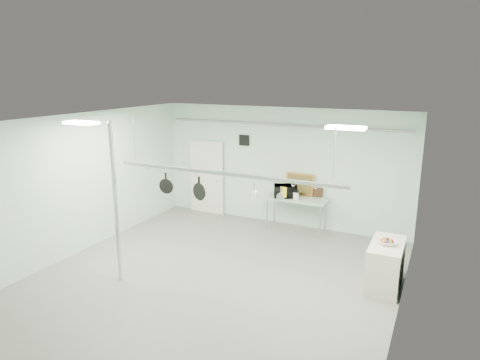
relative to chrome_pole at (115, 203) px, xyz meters
The scene contains 25 objects.
floor 2.41m from the chrome_pole, 19.44° to the left, with size 8.00×8.00×0.00m, color gray.
ceiling 2.40m from the chrome_pole, 19.44° to the left, with size 7.00×8.00×0.02m, color silver.
back_wall 4.89m from the chrome_pole, 69.68° to the left, with size 7.00×0.02×3.20m, color silver.
right_wall 5.22m from the chrome_pole, ahead, with size 0.02×8.00×3.20m, color silver.
door 4.61m from the chrome_pole, 97.53° to the left, with size 1.10×0.10×2.20m, color silver.
wall_vent 4.65m from the chrome_pole, 82.52° to the left, with size 0.30×0.04×0.30m, color black.
conduit_pipe 4.95m from the chrome_pole, 69.30° to the left, with size 0.07×0.07×6.60m, color gray.
chrome_pole is the anchor object (origin of this frame).
prep_table 4.85m from the chrome_pole, 61.29° to the left, with size 1.60×0.70×0.91m.
side_cabinet 5.37m from the chrome_pole, 22.41° to the left, with size 0.60×1.20×0.90m, color beige.
pot_rack 2.19m from the chrome_pole, 25.35° to the left, with size 4.80×0.06×1.00m.
light_panel_left 1.65m from the chrome_pole, 158.20° to the right, with size 0.65×0.30×0.05m, color white.
light_panel_right 4.55m from the chrome_pole, 16.31° to the left, with size 0.65×0.30×0.05m, color white.
microwave 4.62m from the chrome_pole, 63.94° to the left, with size 0.59×0.40×0.32m, color black.
coffee_canister 4.70m from the chrome_pole, 60.02° to the left, with size 0.14×0.14×0.19m, color silver.
painting_large 5.06m from the chrome_pole, 63.26° to the left, with size 0.78×0.05×0.58m, color #CD8137.
painting_small 5.31m from the chrome_pole, 58.53° to the left, with size 0.30×0.04×0.25m, color #301C11.
fruit_bowl 5.27m from the chrome_pole, 21.93° to the left, with size 0.33×0.33×0.08m, color white.
skillet_left 1.09m from the chrome_pole, 58.03° to the left, with size 0.32×0.06×0.44m, color black, non-canonical shape.
skillet_mid 1.64m from the chrome_pole, 33.62° to the left, with size 0.36×0.06×0.48m, color black, non-canonical shape.
skillet_right 1.65m from the chrome_pole, 33.59° to the left, with size 0.29×0.06×0.41m, color black, non-canonical shape.
whisk 2.72m from the chrome_pole, 19.49° to the left, with size 0.19×0.19×0.32m, color silver, non-canonical shape.
grater 3.28m from the chrome_pole, 16.02° to the left, with size 0.08×0.02×0.20m, color yellow, non-canonical shape.
saucepan 3.22m from the chrome_pole, 16.33° to the left, with size 0.14×0.08×0.25m, color #B5B5BA, non-canonical shape.
fruit_cluster 5.26m from the chrome_pole, 21.93° to the left, with size 0.24×0.24×0.09m, color #AA130F, non-canonical shape.
Camera 1 is at (3.94, -6.68, 4.05)m, focal length 32.00 mm.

